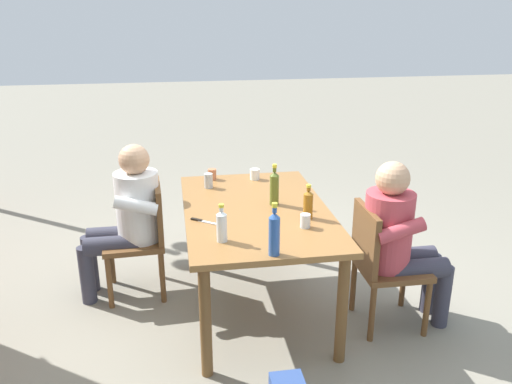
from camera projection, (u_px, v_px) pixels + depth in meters
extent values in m
plane|color=gray|center=(256.00, 306.00, 3.90)|extent=(24.00, 24.00, 0.00)
cube|color=olive|center=(256.00, 211.00, 3.65)|extent=(1.57, 0.99, 0.04)
cylinder|color=brown|center=(342.00, 309.00, 3.19)|extent=(0.07, 0.07, 0.74)
cylinder|color=brown|center=(290.00, 220.00, 4.50)|extent=(0.07, 0.07, 0.74)
cylinder|color=brown|center=(206.00, 322.00, 3.06)|extent=(0.07, 0.07, 0.74)
cylinder|color=brown|center=(193.00, 226.00, 4.37)|extent=(0.07, 0.07, 0.74)
cube|color=brown|center=(134.00, 241.00, 3.95)|extent=(0.46, 0.46, 0.04)
cube|color=brown|center=(159.00, 211.00, 3.91)|extent=(0.42, 0.06, 0.42)
cylinder|color=brown|center=(112.00, 259.00, 4.17)|extent=(0.04, 0.04, 0.41)
cylinder|color=brown|center=(110.00, 283.00, 3.82)|extent=(0.04, 0.04, 0.41)
cylinder|color=brown|center=(160.00, 255.00, 4.24)|extent=(0.04, 0.04, 0.41)
cylinder|color=brown|center=(162.00, 277.00, 3.89)|extent=(0.04, 0.04, 0.41)
cube|color=brown|center=(391.00, 267.00, 3.56)|extent=(0.45, 0.45, 0.04)
cube|color=brown|center=(366.00, 238.00, 3.46)|extent=(0.42, 0.05, 0.42)
cylinder|color=brown|center=(427.00, 309.00, 3.49)|extent=(0.04, 0.04, 0.41)
cylinder|color=brown|center=(403.00, 281.00, 3.84)|extent=(0.04, 0.04, 0.41)
cylinder|color=brown|center=(372.00, 314.00, 3.44)|extent=(0.04, 0.04, 0.41)
cylinder|color=brown|center=(353.00, 285.00, 3.79)|extent=(0.04, 0.04, 0.41)
cylinder|color=white|center=(138.00, 206.00, 3.86)|extent=(0.32, 0.32, 0.52)
sphere|color=tan|center=(134.00, 159.00, 3.74)|extent=(0.22, 0.22, 0.22)
cylinder|color=#383847|center=(114.00, 235.00, 4.01)|extent=(0.14, 0.40, 0.14)
cylinder|color=#383847|center=(90.00, 264.00, 4.05)|extent=(0.11, 0.11, 0.45)
cylinder|color=white|center=(138.00, 188.00, 4.01)|extent=(0.09, 0.31, 0.16)
cylinder|color=#383847|center=(112.00, 245.00, 3.84)|extent=(0.14, 0.40, 0.14)
cylinder|color=#383847|center=(87.00, 275.00, 3.88)|extent=(0.11, 0.11, 0.45)
cylinder|color=white|center=(136.00, 206.00, 3.66)|extent=(0.09, 0.31, 0.16)
cylinder|color=#B7424C|center=(388.00, 230.00, 3.46)|extent=(0.32, 0.32, 0.52)
sphere|color=tan|center=(393.00, 178.00, 3.34)|extent=(0.22, 0.22, 0.22)
cylinder|color=#383847|center=(418.00, 269.00, 3.50)|extent=(0.14, 0.40, 0.14)
cylinder|color=#383847|center=(442.00, 296.00, 3.60)|extent=(0.11, 0.11, 0.45)
cylinder|color=#B7424C|center=(401.00, 231.00, 3.26)|extent=(0.09, 0.31, 0.16)
cylinder|color=#383847|center=(407.00, 257.00, 3.66)|extent=(0.14, 0.40, 0.14)
cylinder|color=#383847|center=(430.00, 283.00, 3.77)|extent=(0.11, 0.11, 0.45)
cylinder|color=#B7424C|center=(378.00, 209.00, 3.61)|extent=(0.09, 0.31, 0.16)
cylinder|color=#566623|center=(274.00, 190.00, 3.67)|extent=(0.06, 0.06, 0.21)
cone|color=#566623|center=(275.00, 174.00, 3.63)|extent=(0.06, 0.06, 0.03)
cylinder|color=#566623|center=(275.00, 170.00, 3.62)|extent=(0.03, 0.03, 0.03)
cylinder|color=yellow|center=(275.00, 166.00, 3.61)|extent=(0.03, 0.03, 0.02)
cylinder|color=#996019|center=(308.00, 206.00, 3.45)|extent=(0.06, 0.06, 0.17)
cone|color=#996019|center=(309.00, 192.00, 3.41)|extent=(0.06, 0.06, 0.02)
cylinder|color=#996019|center=(309.00, 189.00, 3.41)|extent=(0.03, 0.03, 0.02)
cylinder|color=yellow|center=(309.00, 186.00, 3.40)|extent=(0.03, 0.03, 0.02)
cylinder|color=white|center=(222.00, 228.00, 3.11)|extent=(0.06, 0.06, 0.17)
cone|color=white|center=(221.00, 213.00, 3.08)|extent=(0.06, 0.06, 0.02)
cylinder|color=white|center=(221.00, 209.00, 3.07)|extent=(0.03, 0.03, 0.02)
cylinder|color=yellow|center=(221.00, 206.00, 3.06)|extent=(0.03, 0.03, 0.02)
cylinder|color=#2D56A3|center=(274.00, 236.00, 2.93)|extent=(0.06, 0.06, 0.23)
cone|color=#2D56A3|center=(275.00, 215.00, 2.89)|extent=(0.06, 0.06, 0.03)
cylinder|color=#2D56A3|center=(275.00, 210.00, 2.88)|extent=(0.03, 0.03, 0.03)
cylinder|color=yellow|center=(275.00, 205.00, 2.87)|extent=(0.03, 0.03, 0.03)
cylinder|color=white|center=(255.00, 174.00, 4.22)|extent=(0.08, 0.08, 0.09)
cylinder|color=#B2B7BC|center=(208.00, 181.00, 4.03)|extent=(0.07, 0.07, 0.11)
cylinder|color=#BC6B47|center=(212.00, 174.00, 4.22)|extent=(0.07, 0.07, 0.09)
cylinder|color=silver|center=(305.00, 221.00, 3.32)|extent=(0.07, 0.07, 0.09)
cube|color=silver|center=(211.00, 223.00, 3.39)|extent=(0.12, 0.16, 0.01)
cube|color=black|center=(196.00, 220.00, 3.43)|extent=(0.06, 0.08, 0.01)
cube|color=#2D4784|center=(274.00, 219.00, 4.97)|extent=(0.31, 0.16, 0.39)
cube|color=navy|center=(285.00, 225.00, 5.01)|extent=(0.22, 0.06, 0.17)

